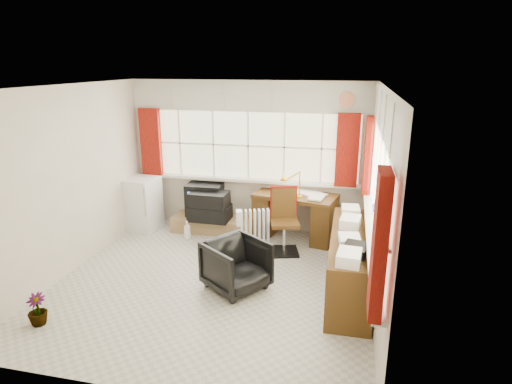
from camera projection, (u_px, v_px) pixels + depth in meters
The scene contains 20 objects.
ground at pixel (214, 282), 5.61m from camera, with size 4.00×4.00×0.00m, color beige.
room_walls at pixel (210, 171), 5.17m from camera, with size 4.00×4.00×4.00m.
window_back at pixel (248, 176), 7.15m from camera, with size 3.70×0.12×3.60m.
window_right at pixel (372, 227), 4.93m from camera, with size 0.12×3.70×3.60m.
curtains at pixel (296, 162), 5.86m from camera, with size 3.83×3.83×1.15m.
overhead_cabinets at pixel (302, 103), 5.67m from camera, with size 3.98×3.98×0.48m.
desk at pixel (295, 214), 6.92m from camera, with size 1.40×0.90×0.78m.
desk_lamp at pixel (300, 179), 6.60m from camera, with size 0.15×0.13×0.42m.
task_chair at pixel (284, 217), 6.43m from camera, with size 0.51×0.53×0.99m.
office_chair at pixel (236, 265), 5.38m from camera, with size 0.68×0.70×0.64m, color black.
radiator at pixel (255, 235), 6.45m from camera, with size 0.48×0.32×0.67m.
credenza at pixel (350, 261), 5.32m from camera, with size 0.50×2.00×0.85m.
file_tray at pixel (355, 250), 4.68m from camera, with size 0.25×0.32×0.11m, color black.
tv_bench at pixel (214, 224), 7.29m from camera, with size 1.40×0.50×0.25m, color #9B7A4D.
crt_tv at pixel (206, 198), 7.36m from camera, with size 0.62×0.59×0.55m.
hifi_stack at pixel (210, 207), 7.07m from camera, with size 0.67×0.43×0.48m.
mini_fridge at pixel (142, 204), 7.31m from camera, with size 0.58×0.59×0.90m.
spray_bottle_a at pixel (187, 230), 6.95m from camera, with size 0.12×0.12×0.31m, color white.
spray_bottle_b at pixel (254, 253), 6.26m from camera, with size 0.08×0.08×0.17m, color #99E5DF.
flower_vase at pixel (37, 310), 4.66m from camera, with size 0.20×0.20×0.36m, color black.
Camera 1 is at (1.64, -4.78, 2.77)m, focal length 30.00 mm.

